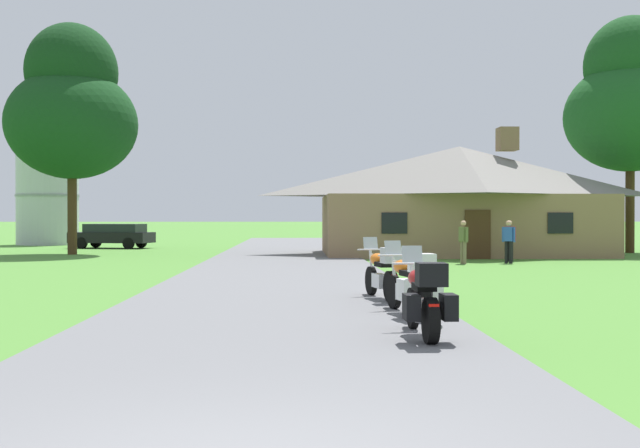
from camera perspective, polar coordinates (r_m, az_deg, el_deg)
name	(u,v)px	position (r m, az deg, el deg)	size (l,w,h in m)	color
ground_plane	(284,272)	(25.14, -2.72, -3.59)	(500.00, 500.00, 0.00)	#4C8433
asphalt_driveway	(283,275)	(23.14, -2.79, -3.87)	(6.40, 80.00, 0.06)	slate
motorcycle_red_nearest_to_camera	(424,300)	(11.13, 7.81, -5.67)	(0.73, 2.08, 1.30)	black
motorcycle_orange_second_in_row	(411,284)	(13.70, 6.86, -4.50)	(0.98, 2.07, 1.30)	black
motorcycle_orange_farthest_in_row	(383,273)	(16.28, 4.72, -3.66)	(0.82, 2.07, 1.30)	black
stone_lodge	(459,199)	(36.71, 10.39, 1.85)	(13.52, 7.67, 6.05)	#896B4C
bystander_blue_shirt_near_lodge	(509,239)	(30.45, 13.93, -1.13)	(0.45, 0.40, 1.67)	black
bystander_red_shirt_beside_signpost	(509,238)	(31.85, 13.99, -1.05)	(0.45, 0.39, 1.67)	black
bystander_olive_shirt_by_tree	(463,240)	(29.75, 10.68, -1.16)	(0.32, 0.53, 1.67)	#75664C
tree_left_far	(72,109)	(38.68, -18.08, 8.21)	(6.20, 6.20, 11.06)	#422D19
tree_right_of_lodge	(630,101)	(41.56, 22.21, 8.50)	(6.47, 6.47, 11.84)	#422D19
metal_silo_distant	(48,188)	(52.51, -19.71, 2.55)	(4.00, 4.00, 7.34)	#B2B7BC
parked_black_suv_far_left	(113,235)	(45.27, -15.24, -0.78)	(4.89, 2.82, 1.40)	black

